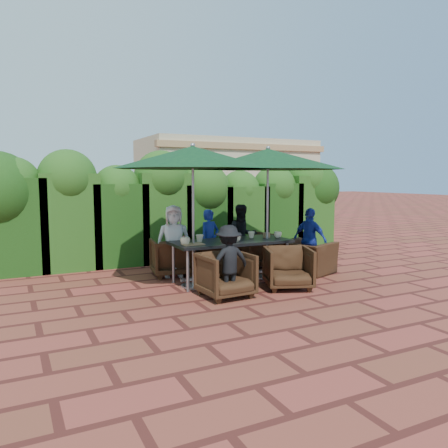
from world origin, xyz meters
name	(u,v)px	position (x,y,z in m)	size (l,w,h in m)	color
ground	(227,279)	(0.00, 0.00, 0.00)	(80.00, 80.00, 0.00)	maroon
dining_table	(231,245)	(-0.02, -0.19, 0.67)	(2.16, 0.90, 0.75)	black
umbrella_left	(193,158)	(-0.78, -0.25, 2.21)	(2.69, 2.69, 2.46)	gray
umbrella_right	(268,159)	(0.72, -0.23, 2.21)	(2.78, 2.78, 2.46)	gray
chair_far_left	(172,255)	(-0.82, 0.74, 0.39)	(0.76, 0.72, 0.79)	black
chair_far_mid	(204,254)	(-0.13, 0.81, 0.36)	(0.70, 0.65, 0.72)	black
chair_far_right	(250,248)	(0.90, 0.74, 0.41)	(0.79, 0.74, 0.81)	black
chair_near_left	(226,273)	(-0.58, -1.09, 0.39)	(0.76, 0.71, 0.78)	black
chair_near_right	(288,266)	(0.61, -1.09, 0.39)	(0.76, 0.71, 0.78)	black
chair_end_right	(307,252)	(1.65, -0.22, 0.42)	(0.96, 0.63, 0.84)	black
adult_far_left	(174,241)	(-0.81, 0.67, 0.68)	(0.67, 0.40, 1.37)	silver
adult_far_mid	(210,240)	(0.03, 0.86, 0.62)	(0.45, 0.36, 1.24)	#1E32A2
adult_far_right	(243,236)	(0.76, 0.80, 0.66)	(0.64, 0.39, 1.33)	black
adult_near_left	(229,261)	(-0.55, -1.12, 0.57)	(0.73, 0.34, 1.15)	black
adult_end_right	(310,240)	(1.80, -0.12, 0.64)	(0.75, 0.37, 1.28)	#1E32A2
child_left	(186,254)	(-0.48, 0.90, 0.36)	(0.26, 0.21, 0.73)	#D94C6A
child_right	(225,250)	(0.35, 0.80, 0.40)	(0.29, 0.24, 0.80)	#9752B2
pedestrian_a	(216,213)	(1.75, 4.18, 0.86)	(1.60, 0.57, 1.71)	green
pedestrian_b	(236,214)	(2.47, 4.30, 0.80)	(0.77, 0.47, 1.61)	#D94C6A
pedestrian_c	(259,210)	(3.17, 4.19, 0.91)	(1.17, 0.54, 1.83)	gray
cup_a	(185,241)	(-0.96, -0.31, 0.82)	(0.17, 0.17, 0.13)	beige
cup_b	(200,238)	(-0.60, -0.11, 0.82)	(0.14, 0.14, 0.13)	beige
cup_c	(236,238)	(0.01, -0.34, 0.82)	(0.17, 0.17, 0.13)	beige
cup_d	(251,235)	(0.46, -0.08, 0.81)	(0.13, 0.13, 0.12)	beige
cup_e	(278,235)	(0.93, -0.27, 0.81)	(0.15, 0.15, 0.12)	beige
ketchup_bottle	(227,236)	(-0.10, -0.17, 0.83)	(0.04, 0.04, 0.17)	#B20C0A
sauce_bottle	(223,236)	(-0.15, -0.14, 0.83)	(0.04, 0.04, 0.17)	#4C230C
serving_tray	(193,244)	(-0.83, -0.35, 0.76)	(0.35, 0.25, 0.02)	#A0744D
number_block_left	(224,239)	(-0.19, -0.25, 0.80)	(0.12, 0.06, 0.10)	tan
number_block_right	(267,235)	(0.75, -0.15, 0.80)	(0.12, 0.06, 0.10)	tan
hedge_wall	(175,202)	(-0.18, 2.32, 1.32)	(9.10, 1.60, 2.49)	#19370F
building	(227,185)	(3.50, 6.99, 1.61)	(6.20, 3.08, 3.20)	#C1B490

